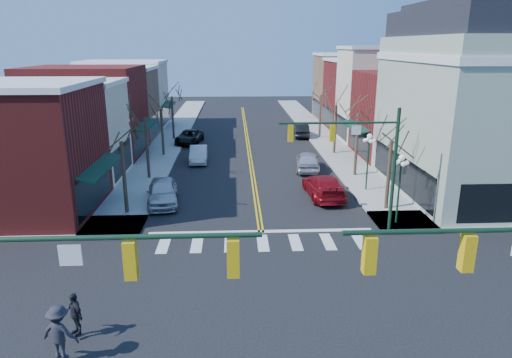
{
  "coord_description": "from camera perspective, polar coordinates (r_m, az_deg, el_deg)",
  "views": [
    {
      "loc": [
        -1.49,
        -16.71,
        10.44
      ],
      "look_at": [
        -0.23,
        9.14,
        2.8
      ],
      "focal_mm": 32.0,
      "sensor_mm": 36.0,
      "label": 1
    }
  ],
  "objects": [
    {
      "name": "ground",
      "position": [
        19.76,
        2.03,
        -15.45
      ],
      "size": [
        160.0,
        160.0,
        0.0
      ],
      "primitive_type": "plane",
      "color": "black",
      "rests_on": "ground"
    },
    {
      "name": "sidewalk_left",
      "position": [
        38.83,
        -13.45,
        0.5
      ],
      "size": [
        3.5,
        70.0,
        0.15
      ],
      "primitive_type": "cube",
      "color": "#9E9B93",
      "rests_on": "ground"
    },
    {
      "name": "sidewalk_right",
      "position": [
        39.5,
        12.35,
        0.84
      ],
      "size": [
        3.5,
        70.0,
        0.15
      ],
      "primitive_type": "cube",
      "color": "#9E9B93",
      "rests_on": "ground"
    },
    {
      "name": "bldg_left_brick_a",
      "position": [
        32.37,
        -28.4,
        2.98
      ],
      "size": [
        10.0,
        8.5,
        8.0
      ],
      "primitive_type": "cube",
      "color": "maroon",
      "rests_on": "ground"
    },
    {
      "name": "bldg_left_stucco_a",
      "position": [
        39.4,
        -23.67,
        5.29
      ],
      "size": [
        10.0,
        7.0,
        7.5
      ],
      "primitive_type": "cube",
      "color": "beige",
      "rests_on": "ground"
    },
    {
      "name": "bldg_left_brick_b",
      "position": [
        46.79,
        -20.37,
        7.83
      ],
      "size": [
        10.0,
        9.0,
        8.5
      ],
      "primitive_type": "cube",
      "color": "maroon",
      "rests_on": "ground"
    },
    {
      "name": "bldg_left_tan",
      "position": [
        54.7,
        -17.82,
        8.8
      ],
      "size": [
        10.0,
        7.5,
        7.8
      ],
      "primitive_type": "cube",
      "color": "#987254",
      "rests_on": "ground"
    },
    {
      "name": "bldg_left_stucco_b",
      "position": [
        62.15,
        -16.04,
        9.96
      ],
      "size": [
        10.0,
        8.0,
        8.2
      ],
      "primitive_type": "cube",
      "color": "beige",
      "rests_on": "ground"
    },
    {
      "name": "bldg_right_brick_a",
      "position": [
        46.19,
        19.0,
        7.54
      ],
      "size": [
        10.0,
        8.5,
        8.0
      ],
      "primitive_type": "cube",
      "color": "maroon",
      "rests_on": "ground"
    },
    {
      "name": "bldg_right_stucco",
      "position": [
        53.29,
        16.08,
        9.96
      ],
      "size": [
        10.0,
        7.0,
        10.0
      ],
      "primitive_type": "cube",
      "color": "beige",
      "rests_on": "ground"
    },
    {
      "name": "bldg_right_brick_b",
      "position": [
        60.48,
        13.77,
        10.11
      ],
      "size": [
        10.0,
        8.0,
        8.5
      ],
      "primitive_type": "cube",
      "color": "maroon",
      "rests_on": "ground"
    },
    {
      "name": "bldg_right_tan",
      "position": [
        68.13,
        11.9,
        11.1
      ],
      "size": [
        10.0,
        8.0,
        9.0
      ],
      "primitive_type": "cube",
      "color": "#987254",
      "rests_on": "ground"
    },
    {
      "name": "victorian_corner",
      "position": [
        36.22,
        27.35,
        8.65
      ],
      "size": [
        12.25,
        14.25,
        13.3
      ],
      "color": "#9CAA93",
      "rests_on": "ground"
    },
    {
      "name": "traffic_mast_near_left",
      "position": [
        11.66,
        -23.51,
        -14.48
      ],
      "size": [
        6.6,
        0.28,
        7.2
      ],
      "color": "#14331E",
      "rests_on": "ground"
    },
    {
      "name": "traffic_mast_far_right",
      "position": [
        25.76,
        13.16,
        3.16
      ],
      "size": [
        6.6,
        0.28,
        7.2
      ],
      "color": "#14331E",
      "rests_on": "ground"
    },
    {
      "name": "lamppost_corner",
      "position": [
        28.03,
        17.56,
        0.19
      ],
      "size": [
        0.36,
        0.36,
        4.33
      ],
      "color": "#14331E",
      "rests_on": "ground"
    },
    {
      "name": "lamppost_midblock",
      "position": [
        33.99,
        13.88,
        3.25
      ],
      "size": [
        0.36,
        0.36,
        4.33
      ],
      "color": "#14331E",
      "rests_on": "ground"
    },
    {
      "name": "tree_left_a",
      "position": [
        29.68,
        -16.13,
        0.02
      ],
      "size": [
        0.24,
        0.24,
        4.76
      ],
      "primitive_type": "cylinder",
      "color": "#382B21",
      "rests_on": "ground"
    },
    {
      "name": "tree_left_b",
      "position": [
        37.23,
        -13.44,
        3.71
      ],
      "size": [
        0.24,
        0.24,
        5.04
      ],
      "primitive_type": "cylinder",
      "color": "#382B21",
      "rests_on": "ground"
    },
    {
      "name": "tree_left_c",
      "position": [
        45.0,
        -11.62,
        5.66
      ],
      "size": [
        0.24,
        0.24,
        4.55
      ],
      "primitive_type": "cylinder",
      "color": "#382B21",
      "rests_on": "ground"
    },
    {
      "name": "tree_left_d",
      "position": [
        52.78,
        -10.36,
        7.47
      ],
      "size": [
        0.24,
        0.24,
        4.9
      ],
      "primitive_type": "cylinder",
      "color": "#382B21",
      "rests_on": "ground"
    },
    {
      "name": "tree_right_a",
      "position": [
        30.53,
        16.23,
        0.33
      ],
      "size": [
        0.24,
        0.24,
        4.62
      ],
      "primitive_type": "cylinder",
      "color": "#382B21",
      "rests_on": "ground"
    },
    {
      "name": "tree_right_b",
      "position": [
        37.88,
        12.45,
        4.1
      ],
      "size": [
        0.24,
        0.24,
        5.18
      ],
      "primitive_type": "cylinder",
      "color": "#382B21",
      "rests_on": "ground"
    },
    {
      "name": "tree_right_c",
      "position": [
        45.53,
        9.86,
        6.05
      ],
      "size": [
        0.24,
        0.24,
        4.83
      ],
      "primitive_type": "cylinder",
      "color": "#382B21",
      "rests_on": "ground"
    },
    {
      "name": "tree_right_d",
      "position": [
        53.25,
        8.03,
        7.69
      ],
      "size": [
        0.24,
        0.24,
        4.97
      ],
      "primitive_type": "cylinder",
      "color": "#382B21",
      "rests_on": "ground"
    },
    {
      "name": "car_left_near",
      "position": [
        31.57,
        -11.6,
        -1.58
      ],
      "size": [
        2.65,
        5.22,
        1.71
      ],
      "primitive_type": "imported",
      "rotation": [
        0.0,
        0.0,
        0.13
      ],
      "color": "#B9B9BE",
      "rests_on": "ground"
    },
    {
      "name": "car_left_mid",
      "position": [
        42.4,
        -7.19,
        3.08
      ],
      "size": [
        1.72,
        4.5,
        1.47
      ],
      "primitive_type": "imported",
      "rotation": [
        0.0,
        0.0,
        0.04
      ],
      "color": "silver",
      "rests_on": "ground"
    },
    {
      "name": "car_left_far",
      "position": [
        50.69,
        -8.32,
        5.23
      ],
      "size": [
        3.05,
        5.54,
        1.47
      ],
      "primitive_type": "imported",
      "rotation": [
        0.0,
        0.0,
        -0.12
      ],
      "color": "black",
      "rests_on": "ground"
    },
    {
      "name": "car_right_near",
      "position": [
        32.65,
        8.45,
        -0.9
      ],
      "size": [
        2.54,
        5.68,
        1.62
      ],
      "primitive_type": "imported",
      "rotation": [
        0.0,
        0.0,
        3.19
      ],
      "color": "maroon",
      "rests_on": "ground"
    },
    {
      "name": "car_right_mid",
      "position": [
        39.51,
        6.47,
        2.27
      ],
      "size": [
        2.55,
        5.1,
        1.67
      ],
      "primitive_type": "imported",
      "rotation": [
        0.0,
        0.0,
        3.02
      ],
      "color": "silver",
      "rests_on": "ground"
    },
    {
      "name": "car_right_far",
      "position": [
        54.11,
        5.68,
        6.06
      ],
      "size": [
        1.9,
        4.71,
        1.52
      ],
      "primitive_type": "imported",
      "rotation": [
        0.0,
        0.0,
        3.08
      ],
      "color": "black",
      "rests_on": "ground"
    },
    {
      "name": "pedestrian_dark_a",
      "position": [
        18.61,
        -21.68,
        -15.36
      ],
      "size": [
        0.97,
        1.0,
        1.68
      ],
      "primitive_type": "imported",
      "rotation": [
        0.0,
        0.0,
        -0.82
      ],
      "color": "black",
      "rests_on": "sidewalk_left"
    },
    {
      "name": "pedestrian_dark_b",
      "position": [
        17.48,
        -23.36,
        -17.2
      ],
      "size": [
        1.41,
        1.01,
        1.98
      ],
      "primitive_type": "imported",
      "rotation": [
        0.0,
        0.0,
        2.91
      ],
      "color": "#22222A",
      "rests_on": "sidewalk_left"
    }
  ]
}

